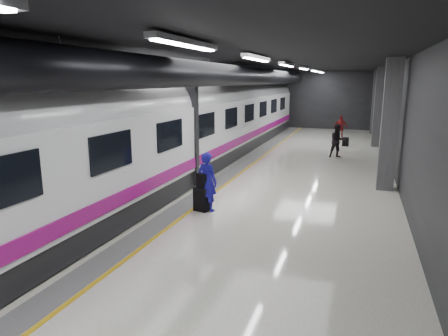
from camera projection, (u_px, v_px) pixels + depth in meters
The scene contains 9 objects.
ground at pixel (245, 192), 13.70m from camera, with size 40.00×40.00×0.00m, color white.
platform_hall at pixel (246, 87), 13.91m from camera, with size 10.02×40.02×4.51m.
train at pixel (158, 128), 14.28m from camera, with size 3.05×38.00×4.05m.
traveler_main at pixel (207, 182), 11.57m from camera, with size 0.64×0.42×1.75m, color #2119BB.
suitcase_main at pixel (202, 199), 11.66m from camera, with size 0.43×0.27×0.70m, color black.
shoulder_bag at pixel (202, 181), 11.54m from camera, with size 0.31×0.17×0.42m, color black.
traveler_far_a at pixel (338, 141), 19.70m from camera, with size 0.80×0.63×1.65m, color black.
traveler_far_b at pixel (340, 127), 25.97m from camera, with size 0.90×0.38×1.54m, color maroon.
suitcase_far at pixel (345, 142), 23.26m from camera, with size 0.35×0.23×0.52m, color black.
Camera 1 is at (3.59, -12.72, 3.74)m, focal length 32.00 mm.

